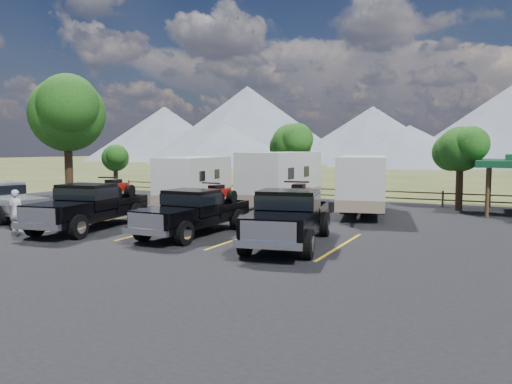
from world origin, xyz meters
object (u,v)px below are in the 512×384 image
at_px(rig_left, 91,205).
at_px(person_a, 16,211).
at_px(trailer_left, 195,182).
at_px(pickup_silver, 1,200).
at_px(tree_big_nw, 67,114).
at_px(rig_center, 195,210).
at_px(rig_right, 290,215).
at_px(trailer_right, 362,184).
at_px(trailer_center, 282,180).
at_px(person_b, 62,210).

bearing_deg(rig_left, person_a, -149.50).
relative_size(trailer_left, pickup_silver, 1.36).
distance_m(pickup_silver, person_a, 4.43).
distance_m(trailer_left, pickup_silver, 10.11).
xyz_separation_m(tree_big_nw, rig_center, (12.52, -5.25, -4.57)).
bearing_deg(trailer_left, rig_right, -51.64).
bearing_deg(rig_right, trailer_left, 128.42).
distance_m(trailer_left, trailer_right, 9.57).
distance_m(trailer_center, pickup_silver, 14.56).
relative_size(rig_center, rig_right, 0.89).
bearing_deg(trailer_center, rig_left, -118.49).
height_order(trailer_center, person_a, trailer_center).
height_order(tree_big_nw, pickup_silver, tree_big_nw).
relative_size(rig_left, trailer_center, 0.72).
distance_m(rig_left, trailer_center, 11.00).
distance_m(trailer_right, pickup_silver, 18.31).
xyz_separation_m(rig_left, trailer_left, (-0.06, 8.34, 0.50)).
height_order(pickup_silver, person_a, pickup_silver).
distance_m(rig_right, pickup_silver, 15.24).
relative_size(trailer_left, trailer_right, 0.97).
xyz_separation_m(trailer_left, trailer_center, (4.83, 1.56, 0.15)).
bearing_deg(person_b, trailer_right, 0.75).
distance_m(rig_center, rig_right, 4.26).
relative_size(rig_right, person_b, 4.16).
xyz_separation_m(person_a, person_b, (1.19, 1.33, -0.05)).
height_order(tree_big_nw, rig_right, tree_big_nw).
bearing_deg(pickup_silver, trailer_left, 155.17).
bearing_deg(person_b, person_a, -176.19).
bearing_deg(person_a, trailer_left, -117.14).
distance_m(rig_center, person_b, 6.11).
relative_size(person_a, person_b, 1.06).
bearing_deg(rig_right, person_a, -178.97).
height_order(rig_left, trailer_left, trailer_left).
height_order(tree_big_nw, rig_left, tree_big_nw).
bearing_deg(trailer_left, trailer_right, -1.34).
xyz_separation_m(pickup_silver, person_a, (3.84, -2.20, -0.06)).
bearing_deg(trailer_center, pickup_silver, -141.42).
relative_size(rig_center, pickup_silver, 0.97).
height_order(rig_center, trailer_center, trailer_center).
bearing_deg(person_b, trailer_left, 38.78).
bearing_deg(person_a, pickup_silver, -44.50).
xyz_separation_m(rig_left, pickup_silver, (-6.15, 0.29, -0.11)).
bearing_deg(tree_big_nw, rig_center, -22.75).
xyz_separation_m(rig_right, trailer_left, (-9.14, 7.77, 0.49)).
relative_size(trailer_left, trailer_center, 0.91).
height_order(rig_left, person_a, rig_left).
bearing_deg(trailer_left, person_a, -113.64).
height_order(person_a, person_b, person_a).
xyz_separation_m(rig_right, person_a, (-11.39, -2.47, -0.19)).
distance_m(rig_left, rig_center, 4.90).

